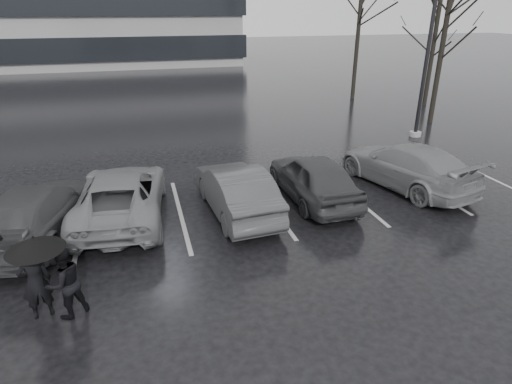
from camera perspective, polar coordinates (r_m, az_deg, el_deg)
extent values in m
plane|color=black|center=(11.32, 2.58, -6.93)|extent=(160.00, 160.00, 0.00)
imported|color=black|center=(13.71, 7.65, 1.95)|extent=(1.89, 4.41, 1.49)
imported|color=#28282A|center=(12.72, -2.66, 0.30)|extent=(1.87, 4.52, 1.45)
imported|color=#545457|center=(13.01, -17.53, -0.36)|extent=(2.85, 5.32, 1.42)
imported|color=black|center=(12.81, -27.16, -2.28)|extent=(3.10, 5.30, 1.44)
imported|color=#545457|center=(15.52, 19.33, 3.41)|extent=(3.29, 5.50, 1.49)
imported|color=black|center=(9.53, -27.31, -10.61)|extent=(0.67, 0.53, 1.61)
imported|color=black|center=(9.34, -24.13, -10.96)|extent=(0.94, 0.90, 1.53)
cylinder|color=black|center=(9.47, -26.45, -10.79)|extent=(0.02, 0.02, 1.57)
cone|color=black|center=(9.04, -27.45, -6.12)|extent=(1.08, 1.08, 0.27)
sphere|color=black|center=(8.98, -27.61, -5.36)|extent=(0.05, 0.05, 0.05)
cylinder|color=gray|center=(22.09, 20.46, 7.28)|extent=(0.55, 0.55, 0.22)
cylinder|color=black|center=(21.37, 22.37, 19.69)|extent=(0.17, 0.17, 9.82)
cube|color=#A9A9AC|center=(13.22, -22.21, -4.08)|extent=(0.12, 5.00, 0.00)
cube|color=#A9A9AC|center=(13.11, -10.05, -2.80)|extent=(0.12, 5.00, 0.00)
cube|color=#A9A9AC|center=(13.60, 1.73, -1.43)|extent=(0.12, 5.00, 0.00)
cube|color=#A9A9AC|center=(14.61, 12.28, -0.15)|extent=(0.12, 5.00, 0.00)
cube|color=#A9A9AC|center=(16.05, 21.20, 0.93)|extent=(0.12, 5.00, 0.00)
cube|color=#A9A9AC|center=(17.82, 28.50, 1.81)|extent=(0.12, 5.00, 0.00)
cylinder|color=black|center=(24.54, 23.63, 17.63)|extent=(0.26, 0.26, 8.00)
cylinder|color=black|center=(29.26, 22.56, 17.46)|extent=(0.26, 0.26, 7.00)
cylinder|color=black|center=(29.84, 13.47, 20.08)|extent=(0.26, 0.26, 8.50)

